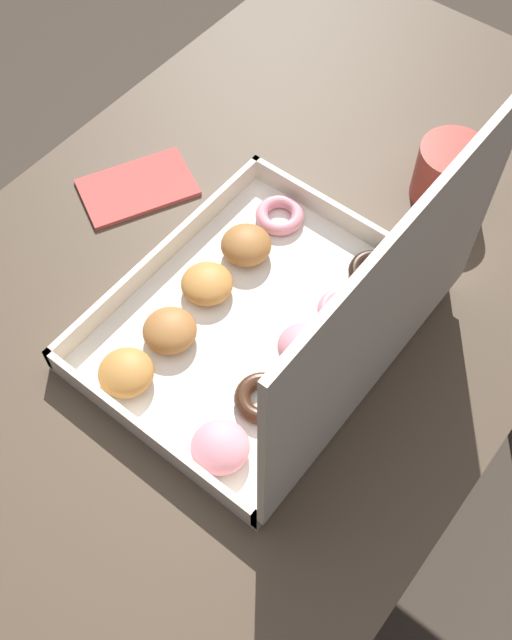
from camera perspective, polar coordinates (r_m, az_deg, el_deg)
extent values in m
plane|color=#42382D|center=(1.62, -0.07, -12.49)|extent=(8.00, 8.00, 0.00)
cube|color=#4C3D2D|center=(0.94, -0.12, 3.09)|extent=(1.22, 0.70, 0.03)
cylinder|color=#4C3D2D|center=(1.65, 3.85, 13.27)|extent=(0.06, 0.06, 0.74)
cube|color=silver|center=(0.88, 0.00, -0.45)|extent=(0.38, 0.30, 0.01)
cube|color=beige|center=(0.93, -7.19, 4.99)|extent=(0.38, 0.01, 0.03)
cube|color=beige|center=(0.83, 8.04, -5.13)|extent=(0.38, 0.01, 0.03)
cube|color=beige|center=(0.96, 6.97, 7.60)|extent=(0.01, 0.30, 0.03)
cube|color=beige|center=(0.81, -8.32, -8.59)|extent=(0.01, 0.30, 0.03)
cube|color=beige|center=(0.69, 10.17, 0.63)|extent=(0.38, 0.01, 0.29)
torus|color=pink|center=(0.97, 1.82, 7.97)|extent=(0.06, 0.06, 0.02)
ellipsoid|color=#9E6633|center=(0.93, -0.75, 5.74)|extent=(0.06, 0.06, 0.04)
ellipsoid|color=#B77A38|center=(0.90, -3.76, 2.79)|extent=(0.06, 0.06, 0.03)
ellipsoid|color=#9E6633|center=(0.87, -6.59, -0.79)|extent=(0.06, 0.06, 0.03)
ellipsoid|color=#B77A38|center=(0.84, -9.88, -3.96)|extent=(0.06, 0.06, 0.03)
torus|color=black|center=(0.93, 8.97, 3.66)|extent=(0.06, 0.06, 0.02)
torus|color=pink|center=(0.89, 6.69, 0.74)|extent=(0.06, 0.06, 0.02)
ellipsoid|color=pink|center=(0.85, 3.75, -2.04)|extent=(0.06, 0.06, 0.03)
torus|color=#381E11|center=(0.83, 0.50, -5.98)|extent=(0.06, 0.06, 0.02)
ellipsoid|color=pink|center=(0.80, -2.75, -9.63)|extent=(0.06, 0.06, 0.03)
cylinder|color=#A3382D|center=(1.01, 14.51, 10.80)|extent=(0.09, 0.09, 0.08)
cylinder|color=black|center=(0.99, 14.97, 12.23)|extent=(0.07, 0.07, 0.01)
cube|color=#CC4C47|center=(1.03, -9.02, 9.95)|extent=(0.17, 0.15, 0.01)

